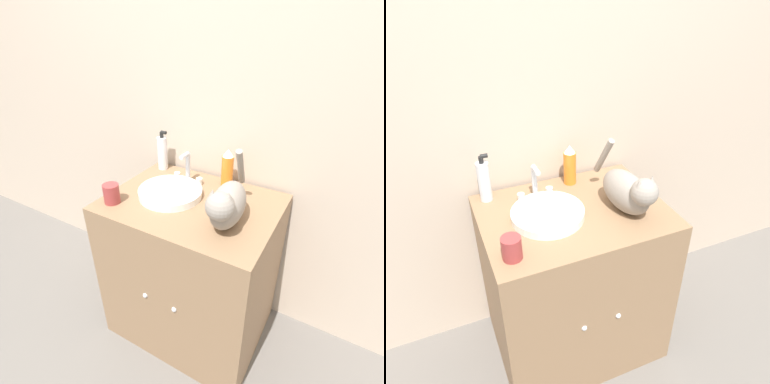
# 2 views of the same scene
# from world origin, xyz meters

# --- Properties ---
(wall_back) EXTENTS (6.00, 0.05, 2.50)m
(wall_back) POSITION_xyz_m (0.00, 0.63, 1.25)
(wall_back) COLOR #C6B29E
(wall_back) RESTS_ON ground_plane
(vanity_cabinet) EXTENTS (0.78, 0.60, 0.82)m
(vanity_cabinet) POSITION_xyz_m (0.00, 0.29, 0.41)
(vanity_cabinet) COLOR #8C6B4C
(vanity_cabinet) RESTS_ON ground_plane
(sink_basin) EXTENTS (0.30, 0.30, 0.04)m
(sink_basin) POSITION_xyz_m (-0.12, 0.29, 0.84)
(sink_basin) COLOR white
(sink_basin) RESTS_ON vanity_cabinet
(faucet) EXTENTS (0.16, 0.08, 0.17)m
(faucet) POSITION_xyz_m (-0.12, 0.45, 0.89)
(faucet) COLOR silver
(faucet) RESTS_ON vanity_cabinet
(cat) EXTENTS (0.16, 0.41, 0.27)m
(cat) POSITION_xyz_m (0.21, 0.21, 0.92)
(cat) COLOR gray
(cat) RESTS_ON vanity_cabinet
(soap_bottle) EXTENTS (0.06, 0.05, 0.22)m
(soap_bottle) POSITION_xyz_m (-0.32, 0.52, 0.92)
(soap_bottle) COLOR silver
(soap_bottle) RESTS_ON vanity_cabinet
(spray_bottle) EXTENTS (0.06, 0.06, 0.19)m
(spray_bottle) POSITION_xyz_m (0.07, 0.51, 0.92)
(spray_bottle) COLOR orange
(spray_bottle) RESTS_ON vanity_cabinet
(cup) EXTENTS (0.07, 0.07, 0.09)m
(cup) POSITION_xyz_m (-0.31, 0.11, 0.87)
(cup) COLOR #9E3838
(cup) RESTS_ON vanity_cabinet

